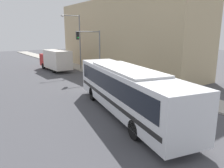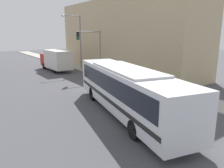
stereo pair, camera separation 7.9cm
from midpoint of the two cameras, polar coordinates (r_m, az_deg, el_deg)
name	(u,v)px [view 2 (the right image)]	position (r m, az deg, el deg)	size (l,w,h in m)	color
ground_plane	(126,109)	(15.73, 3.86, -6.52)	(120.00, 120.00, 0.00)	#47474C
sidewalk	(77,67)	(35.37, -9.13, 4.51)	(2.75, 70.00, 0.13)	#A8A399
building_facade	(122,36)	(32.17, 2.58, 12.52)	(6.00, 26.04, 9.86)	tan
city_bus	(126,88)	(14.28, 3.77, -0.93)	(5.30, 12.65, 3.13)	silver
delivery_truck	(56,59)	(32.32, -14.36, 6.23)	(2.32, 7.08, 2.95)	silver
fire_hydrant	(134,81)	(22.48, 5.97, 0.77)	(0.22, 0.30, 0.73)	red
traffic_light_pole	(92,45)	(27.01, -5.06, 10.11)	(3.28, 0.35, 5.47)	slate
parking_meter	(108,69)	(26.18, -0.99, 3.86)	(0.14, 0.14, 1.38)	slate
street_lamp	(78,38)	(32.22, -8.79, 11.88)	(2.86, 0.28, 7.60)	slate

